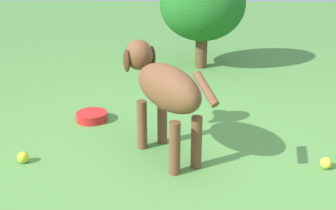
% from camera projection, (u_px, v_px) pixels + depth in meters
% --- Properties ---
extents(ground, '(14.00, 14.00, 0.00)m').
position_uv_depth(ground, '(187.00, 172.00, 2.39)').
color(ground, '#548C42').
extents(dog, '(0.57, 0.81, 0.64)m').
position_uv_depth(dog, '(163.00, 87.00, 2.45)').
color(dog, brown).
rests_on(dog, ground).
extents(tennis_ball_0, '(0.07, 0.07, 0.07)m').
position_uv_depth(tennis_ball_0, '(326.00, 163.00, 2.42)').
color(tennis_ball_0, '#C7D63A').
rests_on(tennis_ball_0, ground).
extents(tennis_ball_4, '(0.07, 0.07, 0.07)m').
position_uv_depth(tennis_ball_4, '(23.00, 157.00, 2.48)').
color(tennis_ball_4, '#C9D12C').
rests_on(tennis_ball_4, ground).
extents(water_bowl, '(0.22, 0.22, 0.06)m').
position_uv_depth(water_bowl, '(92.00, 116.00, 3.06)').
color(water_bowl, red).
rests_on(water_bowl, ground).
extents(shrub_near, '(0.82, 0.74, 0.97)m').
position_uv_depth(shrub_near, '(203.00, 5.00, 4.12)').
color(shrub_near, brown).
rests_on(shrub_near, ground).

